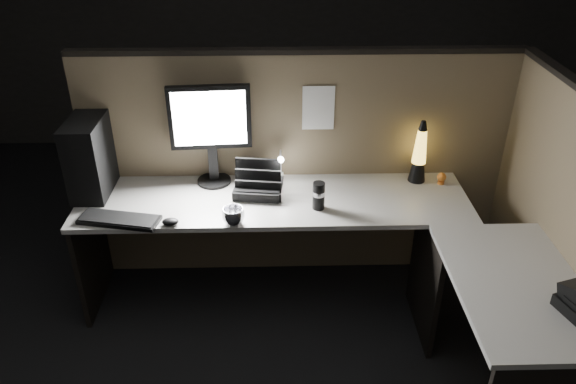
{
  "coord_description": "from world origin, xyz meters",
  "views": [
    {
      "loc": [
        -0.14,
        -2.24,
        2.42
      ],
      "look_at": [
        -0.07,
        0.35,
        0.92
      ],
      "focal_mm": 35.0,
      "sensor_mm": 36.0,
      "label": 1
    }
  ],
  "objects_px": {
    "pc_tower": "(91,155)",
    "monitor": "(210,126)",
    "keyboard": "(119,220)",
    "lava_lamp": "(419,156)"
  },
  "relations": [
    {
      "from": "pc_tower",
      "to": "monitor",
      "type": "xyz_separation_m",
      "value": [
        0.7,
        0.08,
        0.14
      ]
    },
    {
      "from": "monitor",
      "to": "keyboard",
      "type": "relative_size",
      "value": 1.39
    },
    {
      "from": "keyboard",
      "to": "pc_tower",
      "type": "bearing_deg",
      "value": 132.06
    },
    {
      "from": "monitor",
      "to": "lava_lamp",
      "type": "height_order",
      "value": "monitor"
    },
    {
      "from": "monitor",
      "to": "keyboard",
      "type": "distance_m",
      "value": 0.75
    },
    {
      "from": "lava_lamp",
      "to": "keyboard",
      "type": "bearing_deg",
      "value": -166.22
    },
    {
      "from": "pc_tower",
      "to": "keyboard",
      "type": "xyz_separation_m",
      "value": [
        0.22,
        -0.37,
        -0.22
      ]
    },
    {
      "from": "keyboard",
      "to": "lava_lamp",
      "type": "xyz_separation_m",
      "value": [
        1.74,
        0.43,
        0.15
      ]
    },
    {
      "from": "monitor",
      "to": "lava_lamp",
      "type": "bearing_deg",
      "value": -5.1
    },
    {
      "from": "monitor",
      "to": "lava_lamp",
      "type": "relative_size",
      "value": 1.56
    }
  ]
}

